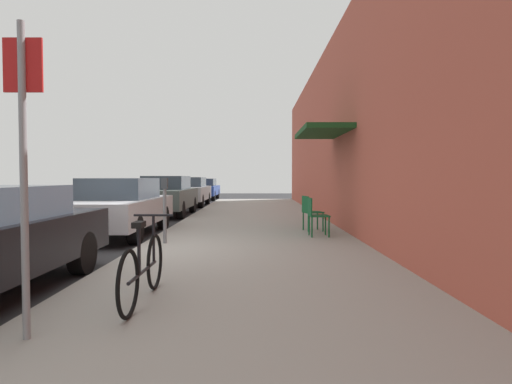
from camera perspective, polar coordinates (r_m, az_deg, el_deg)
name	(u,v)px	position (r m, az deg, el deg)	size (l,w,h in m)	color
ground_plane	(134,255)	(8.37, -16.16, -8.09)	(60.00, 60.00, 0.00)	#2D2D30
sidewalk_slab	(254,236)	(10.01, -0.33, -6.01)	(4.50, 32.00, 0.12)	#9E9B93
building_facade	(356,121)	(10.28, 13.32, 9.31)	(1.40, 32.00, 5.55)	#BC5442
parked_car_1	(119,206)	(11.04, -17.99, -1.83)	(1.80, 4.40, 1.43)	#B7B7BC
parked_car_2	(166,195)	(16.36, -12.05, -0.44)	(1.80, 4.40, 1.50)	#47514C
parked_car_3	(188,191)	(21.60, -9.11, 0.12)	(1.80, 4.40, 1.45)	#B7B7BC
parked_car_4	(203,189)	(27.38, -7.19, 0.44)	(1.80, 4.40, 1.36)	navy
parking_meter	(164,205)	(8.75, -12.25, -1.77)	(0.12, 0.10, 1.32)	slate
street_sign	(23,155)	(3.95, -28.88, 4.40)	(0.32, 0.06, 2.60)	gray
bicycle_0	(143,269)	(4.75, -15.02, -9.94)	(0.46, 1.71, 0.90)	black
cafe_chair_0	(315,214)	(9.65, 7.95, -2.96)	(0.46, 0.46, 0.87)	#14592D
cafe_chair_1	(310,211)	(10.60, 7.23, -2.51)	(0.52, 0.52, 0.87)	#14592D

